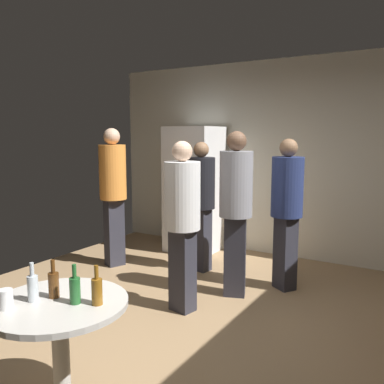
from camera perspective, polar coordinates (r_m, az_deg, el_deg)
The scene contains 14 objects.
ground_plane at distance 3.82m, azimuth -1.89°, elevation -19.11°, with size 5.20×5.20×0.10m, color #9E7C56.
wall_back at distance 5.79m, azimuth 12.48°, elevation 4.47°, with size 5.32×0.06×2.70m, color silver.
refrigerator at distance 5.93m, azimuth 0.31°, elevation 0.37°, with size 0.70×0.68×1.80m.
foreground_table at distance 2.61m, azimuth -17.99°, elevation -16.44°, with size 0.80×0.80×0.73m.
beer_bottle_amber at distance 2.44m, azimuth -13.10°, elevation -13.19°, with size 0.06×0.06×0.23m.
beer_bottle_brown at distance 2.60m, azimuth -18.70°, elevation -12.03°, with size 0.06×0.06×0.23m.
beer_bottle_green at distance 2.48m, azimuth -15.98°, elevation -12.90°, with size 0.06×0.06×0.23m.
beer_bottle_clear at distance 2.59m, azimuth -21.29°, elevation -12.24°, with size 0.06×0.06×0.23m.
plastic_cup_white at distance 2.55m, azimuth -24.52°, elevation -13.42°, with size 0.08×0.08×0.11m, color white.
person_in_white_shirt at distance 3.85m, azimuth -1.35°, elevation -3.02°, with size 0.40×0.40×1.63m.
person_in_gray_shirt at distance 4.23m, azimuth 6.12°, elevation -1.25°, with size 0.44×0.44×1.73m.
person_in_orange_shirt at distance 5.30m, azimuth -10.94°, elevation 0.83°, with size 0.44×0.44×1.77m.
person_in_black_shirt at distance 5.02m, azimuth 1.27°, elevation -0.64°, with size 0.39×0.39×1.60m.
person_in_navy_shirt at distance 4.52m, azimuth 13.06°, elevation -1.45°, with size 0.47×0.47×1.65m.
Camera 1 is at (1.87, -2.84, 1.69)m, focal length 38.30 mm.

